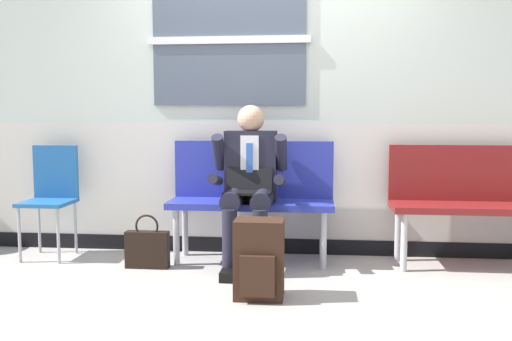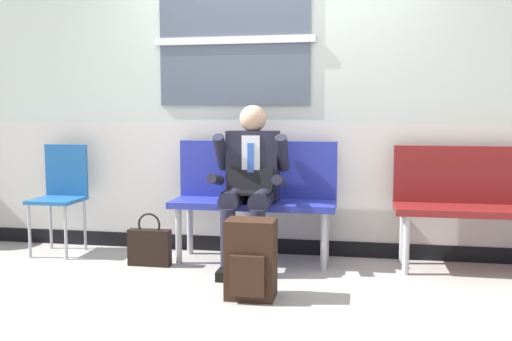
% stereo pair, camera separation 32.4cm
% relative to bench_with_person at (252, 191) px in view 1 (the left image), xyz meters
% --- Properties ---
extents(ground_plane, '(18.00, 18.00, 0.00)m').
position_rel_bench_with_person_xyz_m(ground_plane, '(0.12, -0.47, -0.56)').
color(ground_plane, '#9E9991').
extents(station_wall, '(6.33, 0.16, 2.69)m').
position_rel_bench_with_person_xyz_m(station_wall, '(0.12, 0.27, 0.78)').
color(station_wall, beige).
rests_on(station_wall, ground).
extents(bench_with_person, '(1.29, 0.42, 0.95)m').
position_rel_bench_with_person_xyz_m(bench_with_person, '(0.00, 0.00, 0.00)').
color(bench_with_person, '#28339E').
rests_on(bench_with_person, ground).
extents(bench_empty, '(1.14, 0.42, 0.93)m').
position_rel_bench_with_person_xyz_m(bench_empty, '(1.65, -0.00, -0.01)').
color(bench_empty, maroon).
rests_on(bench_empty, ground).
extents(person_seated, '(0.57, 0.70, 1.24)m').
position_rel_bench_with_person_xyz_m(person_seated, '(0.00, -0.20, 0.11)').
color(person_seated, '#1E1E2D').
rests_on(person_seated, ground).
extents(backpack, '(0.31, 0.26, 0.51)m').
position_rel_bench_with_person_xyz_m(backpack, '(0.15, -0.94, -0.31)').
color(backpack, '#331E14').
rests_on(backpack, ground).
extents(handbag, '(0.33, 0.09, 0.41)m').
position_rel_bench_with_person_xyz_m(handbag, '(-0.77, -0.33, -0.40)').
color(handbag, black).
rests_on(handbag, ground).
extents(folding_chair, '(0.38, 0.38, 0.91)m').
position_rel_bench_with_person_xyz_m(folding_chair, '(-1.65, -0.04, -0.01)').
color(folding_chair, '#1E5999').
rests_on(folding_chair, ground).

